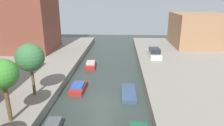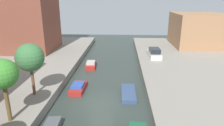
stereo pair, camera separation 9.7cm
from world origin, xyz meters
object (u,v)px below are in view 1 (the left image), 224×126
Objects in this scene: moored_boat_left_3 at (78,88)px; moored_boat_left_4 at (91,65)px; street_tree_3 at (30,58)px; low_block_right at (198,30)px; street_tree_2 at (3,75)px; moored_boat_right_3 at (129,93)px; parked_car at (154,53)px.

moored_boat_left_4 reaches higher than moored_boat_left_3.
moored_boat_left_4 is (4.10, 11.90, -4.63)m from street_tree_3.
street_tree_2 is at bearing -130.56° from low_block_right.
moored_boat_left_3 is 8.66m from moored_boat_left_4.
low_block_right is at bearing 30.96° from moored_boat_left_4.
moored_boat_left_4 is 0.81× the size of moored_boat_right_3.
street_tree_2 is 1.48× the size of moored_boat_left_4.
low_block_right reaches higher than parked_car.
low_block_right is 34.92m from street_tree_3.
moored_boat_left_4 is at bearing -149.04° from low_block_right.
street_tree_3 is at bearing -135.64° from low_block_right.
street_tree_2 is 1.21× the size of moored_boat_right_3.
moored_boat_left_4 is (-10.53, -2.89, -1.29)m from parked_car.
street_tree_3 is 11.29m from moored_boat_right_3.
moored_boat_right_3 is at bearing 35.42° from street_tree_2.
moored_boat_left_3 is (3.91, 3.24, -4.65)m from street_tree_3.
street_tree_2 is at bearing -103.84° from moored_boat_left_4.
parked_car is 15.81m from moored_boat_left_3.
street_tree_3 is at bearing -109.03° from moored_boat_left_4.
street_tree_3 is 1.56× the size of moored_boat_left_3.
low_block_right is at bearing 44.36° from street_tree_3.
moored_boat_left_3 is (-10.72, -11.55, -1.30)m from parked_car.
moored_boat_left_4 is 11.22m from moored_boat_right_3.
moored_boat_left_3 is at bearing -132.86° from parked_car.
street_tree_2 reaches higher than parked_car.
street_tree_3 is 21.07m from parked_car.
moored_boat_right_3 is (5.86, -9.57, -0.16)m from moored_boat_left_4.
street_tree_3 is 1.24× the size of moored_boat_right_3.
low_block_right is 2.49× the size of moored_boat_right_3.
parked_car is 13.38m from moored_boat_right_3.
low_block_right is 2.00× the size of street_tree_3.
street_tree_3 reaches higher than moored_boat_left_3.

